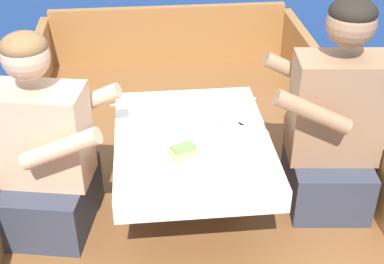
{
  "coord_description": "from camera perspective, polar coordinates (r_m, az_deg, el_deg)",
  "views": [
    {
      "loc": [
        -0.2,
        -2.0,
        1.98
      ],
      "look_at": [
        0.0,
        -0.02,
        0.71
      ],
      "focal_mm": 50.0,
      "sensor_mm": 36.0,
      "label": 1
    }
  ],
  "objects": [
    {
      "name": "gunwale_starboard",
      "position": [
        2.73,
        18.54,
        -3.18
      ],
      "size": [
        0.06,
        3.41,
        0.36
      ],
      "primitive_type": "cube",
      "color": "#936033",
      "rests_on": "boat_deck"
    },
    {
      "name": "person_starboard",
      "position": [
        2.51,
        14.78,
        0.49
      ],
      "size": [
        0.55,
        0.48,
        1.01
      ],
      "rotation": [
        0.0,
        0.0,
        3.04
      ],
      "color": "#333847",
      "rests_on": "boat_deck"
    },
    {
      "name": "ground_plane",
      "position": [
        2.82,
        -0.04,
        -12.06
      ],
      "size": [
        60.0,
        60.0,
        0.0
      ],
      "primitive_type": "plane",
      "color": "navy"
    },
    {
      "name": "bowl_port_near",
      "position": [
        2.09,
        -5.99,
        -4.96
      ],
      "size": [
        0.12,
        0.12,
        0.04
      ],
      "color": "white",
      "rests_on": "cockpit_table"
    },
    {
      "name": "utensil_spoon_port",
      "position": [
        2.7,
        4.49,
        3.92
      ],
      "size": [
        0.16,
        0.08,
        0.01
      ],
      "rotation": [
        0.0,
        0.0,
        2.76
      ],
      "color": "silver",
      "rests_on": "cockpit_table"
    },
    {
      "name": "sandwich",
      "position": [
        2.22,
        -0.89,
        -2.06
      ],
      "size": [
        0.14,
        0.11,
        0.05
      ],
      "rotation": [
        0.0,
        0.0,
        0.39
      ],
      "color": "tan",
      "rests_on": "plate_sandwich"
    },
    {
      "name": "coffee_cup_starboard",
      "position": [
        2.45,
        2.27,
        1.64
      ],
      "size": [
        0.09,
        0.06,
        0.06
      ],
      "color": "white",
      "rests_on": "cockpit_table"
    },
    {
      "name": "boat_deck",
      "position": [
        2.72,
        -0.04,
        -9.92
      ],
      "size": [
        1.81,
        3.41,
        0.29
      ],
      "primitive_type": "cube",
      "color": "brown",
      "rests_on": "ground_plane"
    },
    {
      "name": "person_port",
      "position": [
        2.39,
        -15.41,
        -2.56
      ],
      "size": [
        0.58,
        0.52,
        0.93
      ],
      "rotation": [
        0.0,
        0.0,
        -0.2
      ],
      "color": "#333847",
      "rests_on": "boat_deck"
    },
    {
      "name": "tin_can",
      "position": [
        2.08,
        6.18,
        -4.97
      ],
      "size": [
        0.07,
        0.07,
        0.05
      ],
      "color": "silver",
      "rests_on": "cockpit_table"
    },
    {
      "name": "coffee_cup_center",
      "position": [
        2.4,
        -6.08,
        0.59
      ],
      "size": [
        0.1,
        0.07,
        0.05
      ],
      "color": "white",
      "rests_on": "cockpit_table"
    },
    {
      "name": "cockpit_table",
      "position": [
        2.39,
        0.0,
        -1.18
      ],
      "size": [
        0.69,
        0.87,
        0.4
      ],
      "color": "#B2B2B7",
      "rests_on": "boat_deck"
    },
    {
      "name": "bow_coaming",
      "position": [
        3.97,
        -2.5,
        10.42
      ],
      "size": [
        1.69,
        0.06,
        0.41
      ],
      "primitive_type": "cube",
      "color": "#936033",
      "rests_on": "boat_deck"
    },
    {
      "name": "plate_sandwich",
      "position": [
        2.23,
        -0.88,
        -2.64
      ],
      "size": [
        0.21,
        0.21,
        0.01
      ],
      "color": "white",
      "rests_on": "cockpit_table"
    },
    {
      "name": "utensil_spoon_center",
      "position": [
        2.7,
        2.62,
        4.05
      ],
      "size": [
        0.15,
        0.11,
        0.01
      ],
      "rotation": [
        0.0,
        0.0,
        0.65
      ],
      "color": "silver",
      "rests_on": "cockpit_table"
    },
    {
      "name": "utensil_spoon_starboard",
      "position": [
        2.65,
        -6.37,
        3.28
      ],
      "size": [
        0.17,
        0.06,
        0.01
      ],
      "rotation": [
        0.0,
        0.0,
        0.29
      ],
      "color": "silver",
      "rests_on": "cockpit_table"
    },
    {
      "name": "bowl_center_far",
      "position": [
        2.18,
        6.49,
        -3.36
      ],
      "size": [
        0.13,
        0.13,
        0.04
      ],
      "color": "white",
      "rests_on": "cockpit_table"
    },
    {
      "name": "bowl_starboard_near",
      "position": [
        2.25,
        -5.66,
        -1.98
      ],
      "size": [
        0.14,
        0.14,
        0.04
      ],
      "color": "white",
      "rests_on": "cockpit_table"
    },
    {
      "name": "plate_bread",
      "position": [
        2.58,
        -2.42,
        2.6
      ],
      "size": [
        0.21,
        0.21,
        0.01
      ],
      "color": "white",
      "rests_on": "cockpit_table"
    },
    {
      "name": "coffee_cup_port",
      "position": [
        2.49,
        5.72,
        1.99
      ],
      "size": [
        0.09,
        0.07,
        0.06
      ],
      "color": "white",
      "rests_on": "cockpit_table"
    },
    {
      "name": "gunwale_port",
      "position": [
        2.6,
        -19.66,
        -5.43
      ],
      "size": [
        0.06,
        3.41,
        0.36
      ],
      "primitive_type": "cube",
      "color": "#936033",
      "rests_on": "boat_deck"
    },
    {
      "name": "utensil_fork_port",
      "position": [
        2.43,
        6.02,
        0.33
      ],
      "size": [
        0.11,
        0.16,
        0.0
      ],
      "rotation": [
        0.0,
        0.0,
        2.13
      ],
      "color": "silver",
      "rests_on": "cockpit_table"
    }
  ]
}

